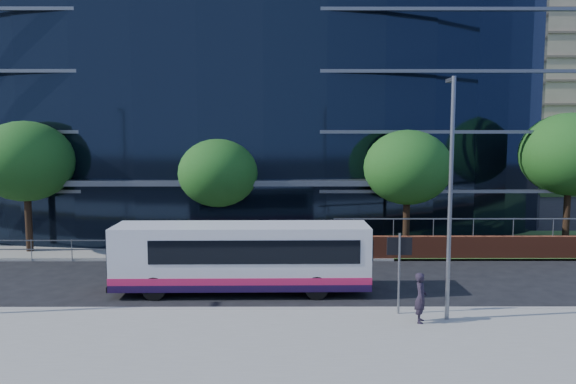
{
  "coord_description": "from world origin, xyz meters",
  "views": [
    {
      "loc": [
        0.65,
        -20.36,
        6.33
      ],
      "look_at": [
        0.73,
        8.0,
        3.35
      ],
      "focal_mm": 35.0,
      "sensor_mm": 36.0,
      "label": 1
    }
  ],
  "objects_px": {
    "pedestrian": "(421,298)",
    "tree_far_c": "(407,168)",
    "tree_dist_e": "(503,150)",
    "streetlight_east": "(450,191)",
    "street_sign": "(399,256)",
    "tree_far_b": "(218,173)",
    "tree_far_d": "(570,154)",
    "city_bus": "(244,257)",
    "tree_far_a": "(26,161)"
  },
  "relations": [
    {
      "from": "street_sign",
      "to": "streetlight_east",
      "type": "height_order",
      "value": "streetlight_east"
    },
    {
      "from": "city_bus",
      "to": "street_sign",
      "type": "bearing_deg",
      "value": -30.08
    },
    {
      "from": "tree_far_b",
      "to": "pedestrian",
      "type": "height_order",
      "value": "tree_far_b"
    },
    {
      "from": "streetlight_east",
      "to": "tree_dist_e",
      "type": "bearing_deg",
      "value": 66.89
    },
    {
      "from": "tree_far_a",
      "to": "tree_far_b",
      "type": "distance_m",
      "value": 10.03
    },
    {
      "from": "tree_far_d",
      "to": "street_sign",
      "type": "bearing_deg",
      "value": -134.78
    },
    {
      "from": "tree_far_a",
      "to": "tree_far_b",
      "type": "bearing_deg",
      "value": 2.86
    },
    {
      "from": "streetlight_east",
      "to": "city_bus",
      "type": "height_order",
      "value": "streetlight_east"
    },
    {
      "from": "street_sign",
      "to": "tree_far_a",
      "type": "relative_size",
      "value": 0.4
    },
    {
      "from": "tree_far_b",
      "to": "tree_dist_e",
      "type": "relative_size",
      "value": 0.93
    },
    {
      "from": "street_sign",
      "to": "tree_far_b",
      "type": "relative_size",
      "value": 0.46
    },
    {
      "from": "tree_far_b",
      "to": "tree_far_d",
      "type": "xyz_separation_m",
      "value": [
        19.0,
        0.5,
        0.98
      ]
    },
    {
      "from": "streetlight_east",
      "to": "pedestrian",
      "type": "xyz_separation_m",
      "value": [
        -0.95,
        -0.31,
        -3.47
      ]
    },
    {
      "from": "city_bus",
      "to": "pedestrian",
      "type": "height_order",
      "value": "city_bus"
    },
    {
      "from": "street_sign",
      "to": "tree_far_b",
      "type": "bearing_deg",
      "value": 124.08
    },
    {
      "from": "tree_far_b",
      "to": "streetlight_east",
      "type": "bearing_deg",
      "value": -52.37
    },
    {
      "from": "tree_far_b",
      "to": "tree_dist_e",
      "type": "distance_m",
      "value": 40.74
    },
    {
      "from": "street_sign",
      "to": "streetlight_east",
      "type": "distance_m",
      "value": 2.8
    },
    {
      "from": "street_sign",
      "to": "tree_far_d",
      "type": "height_order",
      "value": "tree_far_d"
    },
    {
      "from": "tree_far_c",
      "to": "tree_dist_e",
      "type": "height_order",
      "value": "same"
    },
    {
      "from": "street_sign",
      "to": "tree_dist_e",
      "type": "height_order",
      "value": "tree_dist_e"
    },
    {
      "from": "pedestrian",
      "to": "tree_far_b",
      "type": "bearing_deg",
      "value": 48.2
    },
    {
      "from": "tree_far_a",
      "to": "street_sign",
      "type": "bearing_deg",
      "value": -31.17
    },
    {
      "from": "tree_dist_e",
      "to": "tree_far_c",
      "type": "bearing_deg",
      "value": -118.74
    },
    {
      "from": "street_sign",
      "to": "tree_far_b",
      "type": "distance_m",
      "value": 13.54
    },
    {
      "from": "city_bus",
      "to": "tree_far_b",
      "type": "bearing_deg",
      "value": 103.13
    },
    {
      "from": "tree_far_b",
      "to": "streetlight_east",
      "type": "relative_size",
      "value": 0.76
    },
    {
      "from": "tree_dist_e",
      "to": "streetlight_east",
      "type": "xyz_separation_m",
      "value": [
        -18.0,
        -42.17,
        -0.1
      ]
    },
    {
      "from": "tree_far_b",
      "to": "streetlight_east",
      "type": "distance_m",
      "value": 14.74
    },
    {
      "from": "tree_far_a",
      "to": "pedestrian",
      "type": "relative_size",
      "value": 4.23
    },
    {
      "from": "tree_far_a",
      "to": "streetlight_east",
      "type": "xyz_separation_m",
      "value": [
        19.0,
        -11.17,
        -0.42
      ]
    },
    {
      "from": "tree_far_b",
      "to": "tree_far_c",
      "type": "bearing_deg",
      "value": -2.86
    },
    {
      "from": "pedestrian",
      "to": "tree_far_c",
      "type": "bearing_deg",
      "value": 4.66
    },
    {
      "from": "tree_far_b",
      "to": "tree_far_c",
      "type": "distance_m",
      "value": 10.02
    },
    {
      "from": "tree_far_b",
      "to": "pedestrian",
      "type": "bearing_deg",
      "value": -56.11
    },
    {
      "from": "tree_far_a",
      "to": "city_bus",
      "type": "height_order",
      "value": "tree_far_a"
    },
    {
      "from": "tree_far_c",
      "to": "tree_far_a",
      "type": "bearing_deg",
      "value": 180.0
    },
    {
      "from": "city_bus",
      "to": "pedestrian",
      "type": "bearing_deg",
      "value": -34.1
    },
    {
      "from": "tree_far_a",
      "to": "city_bus",
      "type": "xyz_separation_m",
      "value": [
        11.96,
        -7.47,
        -3.41
      ]
    },
    {
      "from": "tree_dist_e",
      "to": "city_bus",
      "type": "relative_size",
      "value": 0.64
    },
    {
      "from": "street_sign",
      "to": "tree_far_a",
      "type": "height_order",
      "value": "tree_far_a"
    },
    {
      "from": "streetlight_east",
      "to": "tree_far_d",
      "type": "bearing_deg",
      "value": 50.6
    },
    {
      "from": "tree_far_a",
      "to": "pedestrian",
      "type": "bearing_deg",
      "value": -32.46
    },
    {
      "from": "tree_far_d",
      "to": "streetlight_east",
      "type": "bearing_deg",
      "value": -129.4
    },
    {
      "from": "tree_dist_e",
      "to": "streetlight_east",
      "type": "distance_m",
      "value": 45.85
    },
    {
      "from": "tree_far_c",
      "to": "tree_far_d",
      "type": "xyz_separation_m",
      "value": [
        9.0,
        1.0,
        0.65
      ]
    },
    {
      "from": "tree_far_d",
      "to": "city_bus",
      "type": "xyz_separation_m",
      "value": [
        -17.04,
        -8.47,
        -3.74
      ]
    },
    {
      "from": "tree_far_a",
      "to": "pedestrian",
      "type": "height_order",
      "value": "tree_far_a"
    },
    {
      "from": "tree_far_c",
      "to": "tree_dist_e",
      "type": "relative_size",
      "value": 1.0
    },
    {
      "from": "tree_far_a",
      "to": "tree_far_c",
      "type": "height_order",
      "value": "tree_far_a"
    }
  ]
}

